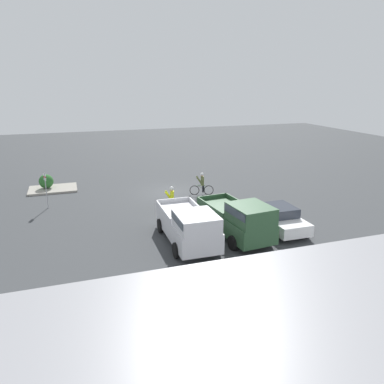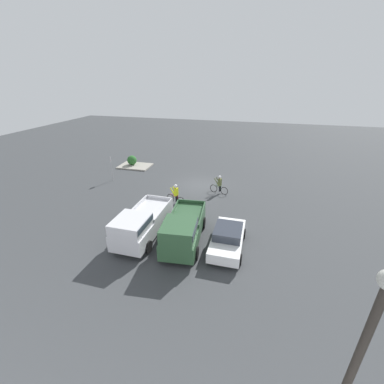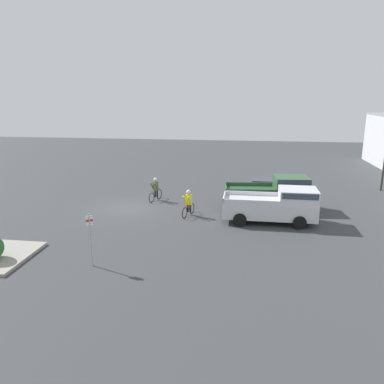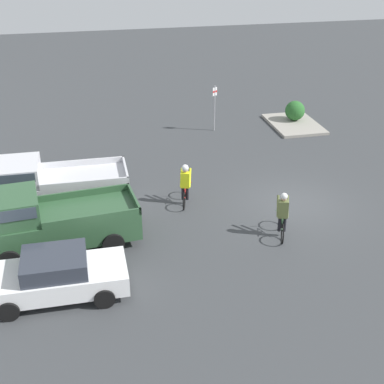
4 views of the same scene
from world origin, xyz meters
name	(u,v)px [view 4 (image 4 of 4)]	position (x,y,z in m)	size (l,w,h in m)	color
ground_plane	(294,204)	(0.00, 0.00, 0.00)	(80.00, 80.00, 0.00)	#383A3D
sedan_0	(56,275)	(-3.96, 9.40, 0.72)	(2.03, 4.29, 1.44)	white
pickup_truck_0	(43,220)	(-1.21, 9.81, 1.15)	(2.65, 5.69, 2.25)	#2D5133
pickup_truck_1	(45,185)	(1.64, 9.81, 1.11)	(2.38, 5.58, 2.15)	silver
cyclist_0	(185,183)	(1.07, 4.32, 0.89)	(1.72, 0.63, 1.73)	black
cyclist_1	(283,214)	(-2.13, 1.40, 0.87)	(1.75, 0.64, 1.74)	black
fire_lane_sign	(215,104)	(8.94, 1.05, 1.51)	(0.17, 0.27, 2.51)	#9E9EA3
curb_island	(294,124)	(8.72, -3.54, 0.07)	(3.65, 2.58, 0.15)	gray
shrub	(295,111)	(9.17, -3.73, 0.70)	(1.11, 1.11, 1.11)	#286028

